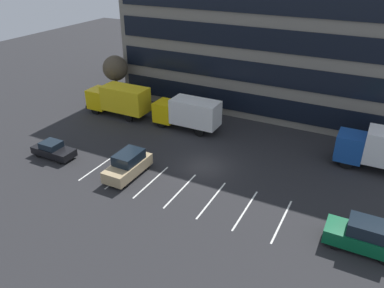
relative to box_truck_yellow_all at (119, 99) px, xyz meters
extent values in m
plane|color=#262628|center=(13.87, -6.05, -2.02)|extent=(120.00, 120.00, 0.00)
cube|color=slate|center=(13.87, 11.95, 6.98)|extent=(34.26, 12.47, 18.00)
cube|color=black|center=(13.87, 5.66, -0.04)|extent=(32.89, 0.16, 2.30)
cube|color=black|center=(13.87, 5.66, 3.56)|extent=(32.89, 0.16, 2.30)
cube|color=black|center=(13.87, 5.66, 7.16)|extent=(32.89, 0.16, 2.30)
cube|color=black|center=(13.87, 5.66, 10.76)|extent=(32.89, 0.16, 2.30)
cube|color=silver|center=(5.47, -10.39, -2.01)|extent=(0.14, 5.40, 0.01)
cube|color=silver|center=(8.27, -10.39, -2.01)|extent=(0.14, 5.40, 0.01)
cube|color=silver|center=(11.07, -10.39, -2.01)|extent=(0.14, 5.40, 0.01)
cube|color=silver|center=(13.87, -10.39, -2.01)|extent=(0.14, 5.40, 0.01)
cube|color=silver|center=(16.67, -10.39, -2.01)|extent=(0.14, 5.40, 0.01)
cube|color=silver|center=(19.47, -10.39, -2.01)|extent=(0.14, 5.40, 0.01)
cube|color=silver|center=(22.27, -10.39, -2.01)|extent=(0.14, 5.40, 0.01)
cube|color=#194799|center=(25.26, 0.58, -0.31)|extent=(2.35, 2.57, 2.35)
cube|color=black|center=(24.10, 0.58, 0.17)|extent=(0.06, 2.16, 1.04)
cube|color=black|center=(24.03, 0.58, -1.32)|extent=(0.21, 2.57, 0.43)
cylinder|color=black|center=(25.26, -0.52, -1.48)|extent=(1.07, 0.32, 1.07)
cylinder|color=black|center=(25.26, 1.69, -1.48)|extent=(1.07, 0.32, 1.07)
cube|color=yellow|center=(-2.81, 0.00, -0.38)|extent=(2.25, 2.46, 2.25)
cube|color=black|center=(-3.92, 0.00, 0.07)|extent=(0.06, 2.06, 0.99)
cube|color=yellow|center=(0.98, 0.00, 0.18)|extent=(5.32, 2.56, 2.76)
cube|color=black|center=(-3.99, 0.00, -1.35)|extent=(0.20, 2.46, 0.41)
cylinder|color=black|center=(-2.81, -1.05, -1.50)|extent=(1.02, 0.31, 1.02)
cylinder|color=black|center=(-2.81, 1.05, -1.50)|extent=(1.02, 0.31, 1.02)
cylinder|color=black|center=(2.04, -1.05, -1.50)|extent=(1.02, 0.31, 1.02)
cylinder|color=black|center=(2.04, 1.05, -1.50)|extent=(1.02, 0.31, 1.02)
cube|color=yellow|center=(6.15, 0.29, -0.45)|extent=(2.16, 2.36, 2.16)
cube|color=black|center=(5.09, 0.29, -0.01)|extent=(0.06, 1.98, 0.95)
cube|color=white|center=(9.78, 0.29, 0.09)|extent=(5.10, 2.45, 2.65)
cube|color=black|center=(5.02, 0.29, -1.38)|extent=(0.20, 2.36, 0.39)
cylinder|color=black|center=(6.15, -0.72, -1.53)|extent=(0.98, 0.29, 0.98)
cylinder|color=black|center=(6.15, 1.30, -1.53)|extent=(0.98, 0.29, 0.98)
cylinder|color=black|center=(10.80, -0.72, -1.53)|extent=(0.98, 0.29, 0.98)
cylinder|color=black|center=(10.80, 1.30, -1.53)|extent=(0.98, 0.29, 0.98)
cube|color=tan|center=(8.78, -10.48, -1.24)|extent=(2.02, 4.76, 0.98)
cube|color=black|center=(8.78, -10.24, -0.31)|extent=(1.77, 2.62, 0.88)
cylinder|color=black|center=(9.66, -12.00, -1.67)|extent=(0.23, 0.70, 0.70)
cylinder|color=black|center=(7.89, -12.00, -1.67)|extent=(0.23, 0.70, 0.70)
cylinder|color=black|center=(9.66, -8.95, -1.67)|extent=(0.23, 0.70, 0.70)
cylinder|color=black|center=(7.89, -8.95, -1.67)|extent=(0.23, 0.70, 0.70)
cube|color=#0C5933|center=(27.63, -10.75, -1.23)|extent=(4.78, 2.03, 0.99)
cube|color=black|center=(27.87, -10.75, -0.30)|extent=(2.63, 1.78, 0.88)
cylinder|color=black|center=(26.10, -11.64, -1.66)|extent=(0.71, 0.23, 0.71)
cylinder|color=black|center=(26.10, -9.86, -1.66)|extent=(0.71, 0.23, 0.71)
cube|color=black|center=(0.58, -10.93, -1.44)|extent=(4.17, 1.75, 0.68)
cube|color=black|center=(0.38, -10.93, -0.81)|extent=(1.75, 1.54, 0.58)
cylinder|color=black|center=(1.92, -10.18, -1.73)|extent=(0.58, 0.21, 0.58)
cylinder|color=black|center=(1.92, -11.69, -1.73)|extent=(0.58, 0.21, 0.58)
cylinder|color=black|center=(-0.75, -10.18, -1.73)|extent=(0.58, 0.21, 0.58)
cylinder|color=black|center=(-0.75, -11.69, -1.73)|extent=(0.58, 0.21, 0.58)
cylinder|color=#473323|center=(-3.13, 3.76, -0.49)|extent=(0.28, 0.28, 3.04)
sphere|color=#4C4233|center=(-3.13, 3.76, 2.25)|extent=(3.10, 3.10, 3.10)
camera|label=1|loc=(26.54, -32.78, 15.63)|focal=35.58mm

